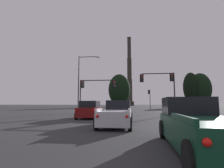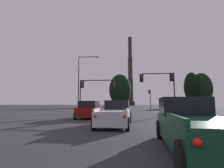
# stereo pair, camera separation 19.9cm
# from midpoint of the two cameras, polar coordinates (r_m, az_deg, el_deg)

# --- Properties ---
(suv_left_lane_front) EXTENTS (2.18, 4.93, 1.86)m
(suv_left_lane_front) POSITION_cam_midpoint_polar(r_m,az_deg,el_deg) (19.49, -7.48, -8.35)
(suv_left_lane_front) COLOR maroon
(suv_left_lane_front) RESTS_ON ground_plane
(suv_center_lane_front) EXTENTS (2.17, 4.93, 1.86)m
(suv_center_lane_front) POSITION_cam_midpoint_polar(r_m,az_deg,el_deg) (20.14, 3.14, -8.33)
(suv_center_lane_front) COLOR silver
(suv_center_lane_front) RESTS_ON ground_plane
(pickup_truck_center_lane_second) EXTENTS (2.23, 5.52, 1.82)m
(pickup_truck_center_lane_second) POSITION_cam_midpoint_polar(r_m,az_deg,el_deg) (12.85, 1.22, -9.81)
(pickup_truck_center_lane_second) COLOR silver
(pickup_truck_center_lane_second) RESTS_ON ground_plane
(pickup_truck_right_lane_third) EXTENTS (2.38, 5.57, 1.82)m
(pickup_truck_right_lane_third) POSITION_cam_midpoint_polar(r_m,az_deg,el_deg) (6.82, 25.68, -12.12)
(pickup_truck_right_lane_third) COLOR #0F3823
(pickup_truck_right_lane_third) RESTS_ON ground_plane
(traffic_light_far_right) EXTENTS (0.78, 0.50, 5.86)m
(traffic_light_far_right) POSITION_cam_midpoint_polar(r_m,az_deg,el_deg) (54.61, 12.05, -3.94)
(traffic_light_far_right) COLOR black
(traffic_light_far_right) RESTS_ON ground_plane
(traffic_light_overhead_right) EXTENTS (5.23, 0.50, 6.20)m
(traffic_light_overhead_right) POSITION_cam_midpoint_polar(r_m,az_deg,el_deg) (27.20, 16.04, 0.49)
(traffic_light_overhead_right) COLOR black
(traffic_light_overhead_right) RESTS_ON ground_plane
(traffic_light_overhead_left) EXTENTS (5.98, 0.50, 5.43)m
(traffic_light_overhead_left) POSITION_cam_midpoint_polar(r_m,az_deg,el_deg) (28.36, -6.60, -1.13)
(traffic_light_overhead_left) COLOR black
(traffic_light_overhead_left) RESTS_ON ground_plane
(street_lamp) EXTENTS (3.81, 0.36, 9.86)m
(street_lamp) POSITION_cam_midpoint_polar(r_m,az_deg,el_deg) (30.64, -9.99, 1.97)
(street_lamp) COLOR #38383A
(street_lamp) RESTS_ON ground_plane
(smokestack) EXTENTS (7.02, 7.02, 58.23)m
(smokestack) POSITION_cam_midpoint_polar(r_m,az_deg,el_deg) (146.66, 5.71, 1.87)
(smokestack) COLOR #2B2722
(smokestack) RESTS_ON ground_plane
(treeline_right_mid) EXTENTS (10.25, 9.23, 15.56)m
(treeline_right_mid) POSITION_cam_midpoint_polar(r_m,az_deg,el_deg) (82.56, 2.32, -1.90)
(treeline_right_mid) COLOR black
(treeline_right_mid) RESTS_ON ground_plane
(treeline_far_right) EXTENTS (7.11, 6.40, 16.23)m
(treeline_far_right) POSITION_cam_midpoint_polar(r_m,az_deg,el_deg) (89.35, 24.34, -1.07)
(treeline_far_right) COLOR black
(treeline_far_right) RESTS_ON ground_plane
(treeline_left_mid) EXTENTS (10.02, 9.02, 16.10)m
(treeline_left_mid) POSITION_cam_midpoint_polar(r_m,az_deg,el_deg) (92.36, 26.83, -1.35)
(treeline_left_mid) COLOR black
(treeline_left_mid) RESTS_ON ground_plane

